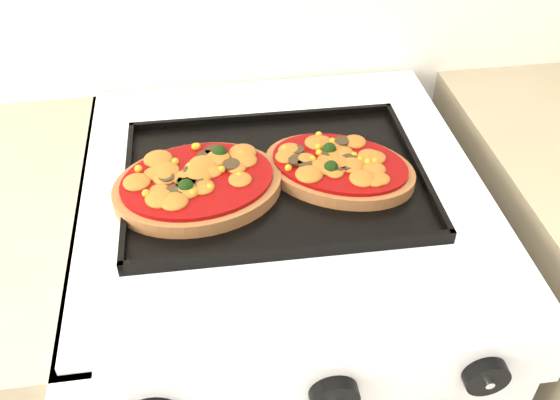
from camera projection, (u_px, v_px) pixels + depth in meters
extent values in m
cube|color=silver|center=(282.00, 362.00, 1.22)|extent=(0.60, 0.60, 0.91)
cube|color=silver|center=(321.00, 382.00, 0.72)|extent=(0.60, 0.02, 0.09)
cylinder|color=black|center=(334.00, 396.00, 0.71)|extent=(0.06, 0.02, 0.06)
cylinder|color=black|center=(486.00, 376.00, 0.73)|extent=(0.05, 0.02, 0.05)
cube|color=black|center=(275.00, 177.00, 0.91)|extent=(0.44, 0.32, 0.02)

